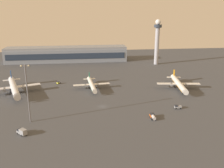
# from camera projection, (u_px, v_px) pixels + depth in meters

# --- Properties ---
(ground_plane) EXTENTS (416.00, 416.00, 0.00)m
(ground_plane) POSITION_uv_depth(u_px,v_px,m) (102.00, 107.00, 152.37)
(ground_plane) COLOR #424449
(terminal_building) EXTENTS (132.38, 22.40, 16.40)m
(terminal_building) POSITION_uv_depth(u_px,v_px,m) (67.00, 54.00, 277.29)
(terminal_building) COLOR gray
(terminal_building) RESTS_ON ground
(control_tower) EXTENTS (8.00, 8.00, 46.82)m
(control_tower) POSITION_uv_depth(u_px,v_px,m) (157.00, 39.00, 257.68)
(control_tower) COLOR #A8A8B2
(control_tower) RESTS_ON ground
(airplane_mid_apron) EXTENTS (31.95, 40.92, 10.50)m
(airplane_mid_apron) POSITION_uv_depth(u_px,v_px,m) (179.00, 84.00, 184.44)
(airplane_mid_apron) COLOR silver
(airplane_mid_apron) RESTS_ON ground
(airplane_far_stand) EXTENTS (36.13, 45.91, 12.13)m
(airplane_far_stand) POSITION_uv_depth(u_px,v_px,m) (14.00, 87.00, 174.37)
(airplane_far_stand) COLOR silver
(airplane_far_stand) RESTS_ON ground
(airplane_terminal_side) EXTENTS (27.41, 35.17, 9.01)m
(airplane_terminal_side) POSITION_uv_depth(u_px,v_px,m) (92.00, 84.00, 184.67)
(airplane_terminal_side) COLOR silver
(airplane_terminal_side) RESTS_ON ground
(fuel_truck) EXTENTS (2.49, 6.33, 2.35)m
(fuel_truck) POSITION_uv_depth(u_px,v_px,m) (153.00, 116.00, 135.64)
(fuel_truck) COLOR #D85919
(fuel_truck) RESTS_ON ground
(maintenance_van) EXTENTS (4.32, 2.38, 2.25)m
(maintenance_van) POSITION_uv_depth(u_px,v_px,m) (178.00, 107.00, 149.00)
(maintenance_van) COLOR gray
(maintenance_van) RESTS_ON ground
(catering_truck) EXTENTS (5.63, 5.68, 3.05)m
(catering_truck) POSITION_uv_depth(u_px,v_px,m) (22.00, 132.00, 118.43)
(catering_truck) COLOR gray
(catering_truck) RESTS_ON ground
(pushback_tug) EXTENTS (3.34, 3.52, 2.05)m
(pushback_tug) POSITION_uv_depth(u_px,v_px,m) (58.00, 83.00, 197.08)
(pushback_tug) COLOR yellow
(pushback_tug) RESTS_ON ground
(apron_light_east) EXTENTS (4.80, 0.90, 31.22)m
(apron_light_east) POSITION_uv_depth(u_px,v_px,m) (27.00, 91.00, 126.97)
(apron_light_east) COLOR slate
(apron_light_east) RESTS_ON ground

